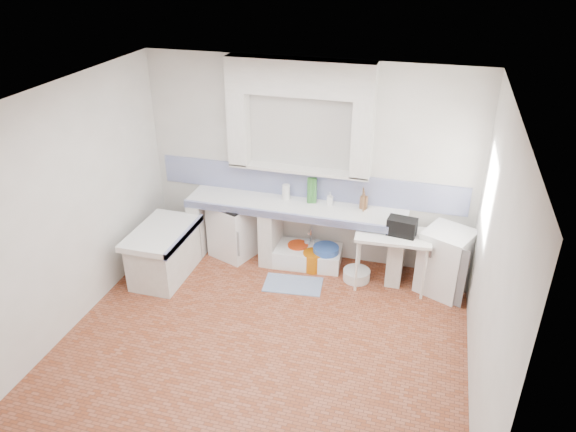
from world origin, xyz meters
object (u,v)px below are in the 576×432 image
(sink, at_px, (308,257))
(fridge, at_px, (445,261))
(side_table, at_px, (391,260))
(stove, at_px, (234,230))

(sink, xyz_separation_m, fridge, (1.84, -0.13, 0.32))
(side_table, bearing_deg, sink, 165.20)
(stove, bearing_deg, sink, 21.50)
(stove, distance_m, fridge, 2.93)
(sink, height_order, fridge, fridge)
(stove, distance_m, side_table, 2.26)
(side_table, distance_m, fridge, 0.69)
(side_table, relative_size, fridge, 1.09)
(side_table, bearing_deg, fridge, 4.78)
(stove, relative_size, fridge, 0.92)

